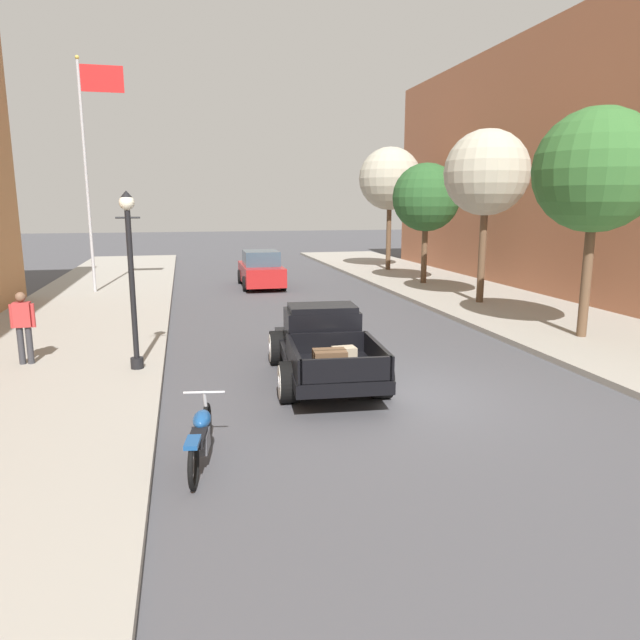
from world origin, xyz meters
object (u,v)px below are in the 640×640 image
Objects in this scene: car_background_red at (261,270)px; flagpole at (90,151)px; pedestrian_sidewalk_left at (23,323)px; street_tree_nearest at (596,171)px; street_tree_second at (487,173)px; street_tree_third at (426,198)px; motorcycle_parked at (201,436)px; hotrod_truck_black at (322,343)px; street_tree_farthest at (390,179)px; street_lamp_near at (131,268)px.

car_background_red is 8.48m from flagpole.
pedestrian_sidewalk_left is 0.27× the size of street_tree_nearest.
street_tree_third is (0.10, 5.45, -0.80)m from street_tree_second.
hotrod_truck_black is at bearing 54.76° from motorcycle_parked.
street_tree_second is 0.94× the size of street_tree_farthest.
street_tree_second is 10.95m from street_tree_farthest.
hotrod_truck_black is 3.05× the size of pedestrian_sidewalk_left.
motorcycle_parked is at bearing -116.10° from street_tree_farthest.
street_tree_second is at bearing 89.53° from street_tree_nearest.
motorcycle_parked is 12.44m from street_tree_nearest.
flagpole is 1.40× the size of street_tree_farthest.
street_tree_third is at bearing 89.26° from street_tree_nearest.
motorcycle_parked is at bearing -57.67° from pedestrian_sidewalk_left.
street_tree_nearest is 0.92× the size of street_tree_farthest.
street_tree_second is at bearing -43.42° from car_background_red.
motorcycle_parked is 15.91m from street_tree_second.
street_tree_nearest is 11.22m from street_tree_third.
street_tree_nearest is at bearing -1.87° from pedestrian_sidewalk_left.
hotrod_truck_black is at bearing -136.72° from street_tree_second.
hotrod_truck_black is 0.83× the size of street_tree_nearest.
street_tree_nearest is 5.77m from street_tree_second.
flagpole is (0.16, 11.26, 4.68)m from pedestrian_sidewalk_left.
street_tree_nearest is (10.43, 5.40, 4.12)m from motorcycle_parked.
flagpole reaches higher than car_background_red.
street_tree_nearest is (11.66, 0.50, 2.18)m from street_lamp_near.
street_tree_farthest is at bearing 48.17° from pedestrian_sidewalk_left.
street_lamp_near is at bearing -177.56° from street_tree_nearest.
street_tree_nearest reaches higher than motorcycle_parked.
car_background_red is (0.51, 14.13, 0.01)m from hotrod_truck_black.
car_background_red is 10.74m from street_tree_second.
car_background_red is 0.70× the size of street_tree_second.
street_tree_farthest reaches higher than pedestrian_sidewalk_left.
street_lamp_near is 13.49m from street_tree_second.
street_tree_farthest is (0.40, 16.71, 0.47)m from street_tree_nearest.
flagpole reaches higher than street_tree_nearest.
hotrod_truck_black is 1.31× the size of street_lamp_near.
pedestrian_sidewalk_left is 18.11m from street_tree_third.
hotrod_truck_black is 15.30m from street_tree_third.
street_lamp_near is 0.42× the size of flagpole.
street_tree_second is 5.51m from street_tree_third.
flagpole is at bearing 89.18° from pedestrian_sidewalk_left.
street_tree_third is at bearing -2.11° from flagpole.
street_tree_nearest reaches higher than pedestrian_sidewalk_left.
street_tree_third reaches higher than car_background_red.
street_lamp_near is at bearing -108.88° from car_background_red.
street_tree_third reaches higher than motorcycle_parked.
street_tree_third is (14.12, -0.52, -1.78)m from flagpole.
street_lamp_near reaches higher than hotrod_truck_black.
flagpole is at bearing 101.70° from motorcycle_parked.
street_tree_third is (7.33, -1.40, 3.22)m from car_background_red.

